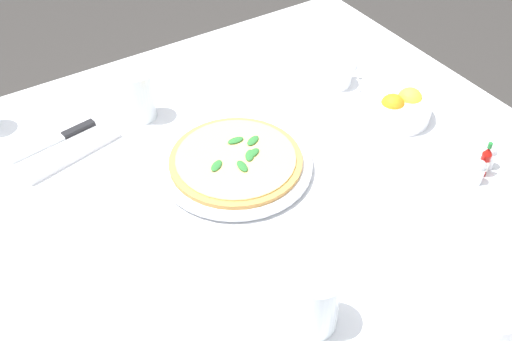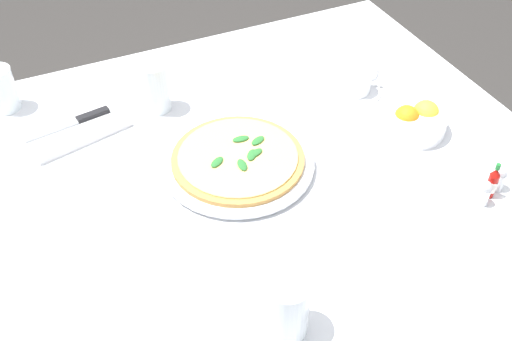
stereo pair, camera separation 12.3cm
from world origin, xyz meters
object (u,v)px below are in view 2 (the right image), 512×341
Objects in this scene: pizza_plate at (238,163)px; pizza at (238,158)px; water_glass_near_left at (286,309)px; hot_sauce_bottle at (492,183)px; dinner_knife at (71,123)px; pepper_shaker at (499,179)px; salt_shaker at (483,194)px; citrus_bowl at (413,120)px; water_glass_center_back at (2,91)px; napkin_folded at (74,127)px; water_glass_near_right at (155,90)px; coffee_cup_back_corner at (355,83)px.

pizza_plate is 0.01m from pizza.
water_glass_near_left is at bearing 77.55° from pizza.
hot_sauce_bottle is (-0.42, 0.29, 0.02)m from pizza_plate.
pizza_plate is at bearing 128.17° from dinner_knife.
pepper_shaker reaches higher than pizza.
citrus_bowl is at bearing -93.30° from salt_shaker.
napkin_folded is at bearing 129.47° from water_glass_center_back.
hot_sauce_bottle is (-0.01, 0.24, 0.01)m from citrus_bowl.
hot_sauce_bottle is (-0.51, 0.55, -0.02)m from water_glass_near_right.
coffee_cup_back_corner is at bearing 159.01° from dinner_knife.
dinner_knife is 2.36× the size of hot_sauce_bottle.
pizza is at bearing -31.72° from pepper_shaker.
pizza reaches higher than napkin_folded.
water_glass_near_right is 2.10× the size of pepper_shaker.
pizza is 0.52m from pepper_shaker.
salt_shaker is at bearing 142.83° from pizza.
salt_shaker is at bearing 86.70° from citrus_bowl.
napkin_folded is (0.28, -0.26, -0.00)m from pizza_plate.
pepper_shaker is (-0.06, -0.02, 0.00)m from salt_shaker.
hot_sauce_bottle is (-0.06, 0.41, 0.01)m from coffee_cup_back_corner.
pepper_shaker is at bearing 129.99° from napkin_folded.
hot_sauce_bottle is at bearing 139.71° from water_glass_center_back.
dinner_knife is 0.88m from salt_shaker.
water_glass_near_right is 0.60× the size of dinner_knife.
citrus_bowl is at bearing 146.56° from dinner_knife.
water_glass_near_left is (-0.32, 0.80, 0.00)m from water_glass_center_back.
salt_shaker reaches higher than napkin_folded.
hot_sauce_bottle reaches higher than pizza_plate.
water_glass_near_left is (0.09, 0.39, 0.04)m from pizza_plate.
water_glass_near_left is 0.54m from pepper_shaker.
pepper_shaker is (-0.45, 0.28, 0.01)m from pizza_plate.
coffee_cup_back_corner is at bearing 154.66° from napkin_folded.
water_glass_near_left is at bearing 93.42° from napkin_folded.
pepper_shaker is (-0.73, 0.54, 0.02)m from napkin_folded.
water_glass_near_left is 0.47× the size of napkin_folded.
pepper_shaker is (-0.54, 0.54, -0.03)m from water_glass_near_right.
pizza is at bearing -37.17° from salt_shaker.
pizza_plate is 3.04× the size of water_glass_center_back.
water_glass_near_left is 0.59× the size of dinner_knife.
water_glass_center_back reaches higher than napkin_folded.
coffee_cup_back_corner is 1.60× the size of hot_sauce_bottle.
water_glass_center_back reaches higher than citrus_bowl.
water_glass_near_left is (-0.00, 0.66, -0.00)m from water_glass_near_right.
coffee_cup_back_corner reaches higher than pepper_shaker.
water_glass_center_back is 0.91× the size of water_glass_near_left.
napkin_folded is at bearing -24.26° from citrus_bowl.
water_glass_near_left is at bearing 34.91° from citrus_bowl.
citrus_bowl reaches higher than salt_shaker.
water_glass_center_back is 1.07m from salt_shaker.
citrus_bowl is at bearing 147.54° from water_glass_near_right.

